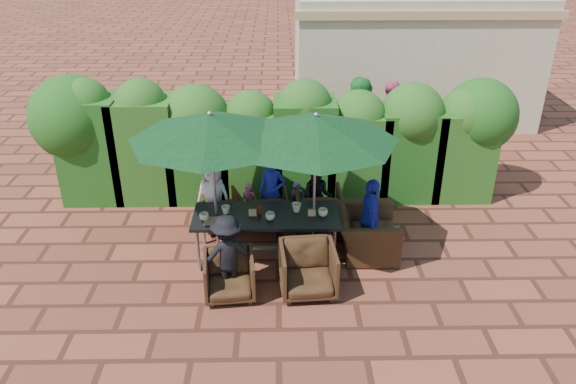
{
  "coord_description": "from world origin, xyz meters",
  "views": [
    {
      "loc": [
        0.02,
        -7.57,
        5.12
      ],
      "look_at": [
        0.16,
        0.4,
        1.04
      ],
      "focal_mm": 35.0,
      "sensor_mm": 36.0,
      "label": 1
    }
  ],
  "objects_px": {
    "dining_table": "(266,219)",
    "chair_near_right": "(308,268)",
    "chair_far_mid": "(269,207)",
    "chair_far_left": "(221,209)",
    "umbrella_left": "(210,127)",
    "chair_end_right": "(367,227)",
    "chair_near_left": "(229,274)",
    "chair_far_right": "(318,207)",
    "umbrella_right": "(316,128)"
  },
  "relations": [
    {
      "from": "dining_table",
      "to": "chair_near_right",
      "type": "xyz_separation_m",
      "value": [
        0.62,
        -0.97,
        -0.26
      ]
    },
    {
      "from": "umbrella_left",
      "to": "chair_far_right",
      "type": "xyz_separation_m",
      "value": [
        1.68,
        0.82,
        -1.8
      ]
    },
    {
      "from": "chair_far_left",
      "to": "chair_end_right",
      "type": "relative_size",
      "value": 0.63
    },
    {
      "from": "dining_table",
      "to": "chair_end_right",
      "type": "bearing_deg",
      "value": 2.1
    },
    {
      "from": "chair_near_right",
      "to": "chair_far_left",
      "type": "bearing_deg",
      "value": 122.65
    },
    {
      "from": "dining_table",
      "to": "chair_far_right",
      "type": "relative_size",
      "value": 2.85
    },
    {
      "from": "chair_far_left",
      "to": "chair_far_mid",
      "type": "bearing_deg",
      "value": 163.18
    },
    {
      "from": "chair_far_left",
      "to": "chair_near_right",
      "type": "relative_size",
      "value": 0.85
    },
    {
      "from": "umbrella_right",
      "to": "chair_far_right",
      "type": "xyz_separation_m",
      "value": [
        0.14,
        0.9,
        -1.8
      ]
    },
    {
      "from": "chair_far_left",
      "to": "chair_near_right",
      "type": "bearing_deg",
      "value": 106.58
    },
    {
      "from": "dining_table",
      "to": "chair_near_right",
      "type": "relative_size",
      "value": 2.83
    },
    {
      "from": "dining_table",
      "to": "chair_near_left",
      "type": "distance_m",
      "value": 1.21
    },
    {
      "from": "chair_far_mid",
      "to": "chair_near_left",
      "type": "xyz_separation_m",
      "value": [
        -0.54,
        -2.04,
        0.02
      ]
    },
    {
      "from": "umbrella_left",
      "to": "chair_near_left",
      "type": "bearing_deg",
      "value": -76.02
    },
    {
      "from": "chair_far_left",
      "to": "chair_far_right",
      "type": "xyz_separation_m",
      "value": [
        1.71,
        -0.08,
        0.06
      ]
    },
    {
      "from": "umbrella_left",
      "to": "chair_near_right",
      "type": "distance_m",
      "value": 2.51
    },
    {
      "from": "umbrella_right",
      "to": "chair_far_mid",
      "type": "height_order",
      "value": "umbrella_right"
    },
    {
      "from": "dining_table",
      "to": "chair_end_right",
      "type": "xyz_separation_m",
      "value": [
        1.63,
        0.06,
        -0.19
      ]
    },
    {
      "from": "umbrella_left",
      "to": "chair_far_left",
      "type": "xyz_separation_m",
      "value": [
        -0.03,
        0.9,
        -1.86
      ]
    },
    {
      "from": "umbrella_left",
      "to": "chair_end_right",
      "type": "distance_m",
      "value": 2.98
    },
    {
      "from": "chair_near_right",
      "to": "chair_end_right",
      "type": "height_order",
      "value": "chair_end_right"
    },
    {
      "from": "chair_end_right",
      "to": "chair_near_left",
      "type": "bearing_deg",
      "value": 118.27
    },
    {
      "from": "chair_far_right",
      "to": "umbrella_left",
      "type": "bearing_deg",
      "value": 25.18
    },
    {
      "from": "umbrella_left",
      "to": "chair_far_left",
      "type": "height_order",
      "value": "umbrella_left"
    },
    {
      "from": "umbrella_right",
      "to": "chair_far_mid",
      "type": "relative_size",
      "value": 3.56
    },
    {
      "from": "dining_table",
      "to": "chair_far_mid",
      "type": "xyz_separation_m",
      "value": [
        0.02,
        0.99,
        -0.33
      ]
    },
    {
      "from": "chair_far_right",
      "to": "chair_end_right",
      "type": "bearing_deg",
      "value": 131.98
    },
    {
      "from": "umbrella_right",
      "to": "chair_near_left",
      "type": "distance_m",
      "value": 2.46
    },
    {
      "from": "chair_far_left",
      "to": "chair_far_right",
      "type": "height_order",
      "value": "chair_far_right"
    },
    {
      "from": "dining_table",
      "to": "umbrella_left",
      "type": "distance_m",
      "value": 1.73
    },
    {
      "from": "chair_near_left",
      "to": "chair_near_right",
      "type": "distance_m",
      "value": 1.15
    },
    {
      "from": "chair_end_right",
      "to": "chair_far_left",
      "type": "bearing_deg",
      "value": 71.38
    },
    {
      "from": "chair_near_right",
      "to": "chair_far_right",
      "type": "bearing_deg",
      "value": 77.3
    },
    {
      "from": "chair_far_mid",
      "to": "chair_near_left",
      "type": "relative_size",
      "value": 0.95
    },
    {
      "from": "umbrella_left",
      "to": "dining_table",
      "type": "bearing_deg",
      "value": -3.01
    },
    {
      "from": "chair_near_left",
      "to": "umbrella_left",
      "type": "bearing_deg",
      "value": 98.03
    },
    {
      "from": "dining_table",
      "to": "umbrella_left",
      "type": "relative_size",
      "value": 0.94
    },
    {
      "from": "chair_near_left",
      "to": "chair_end_right",
      "type": "height_order",
      "value": "chair_end_right"
    },
    {
      "from": "chair_far_left",
      "to": "chair_far_right",
      "type": "relative_size",
      "value": 0.85
    },
    {
      "from": "dining_table",
      "to": "chair_far_mid",
      "type": "height_order",
      "value": "dining_table"
    },
    {
      "from": "chair_near_left",
      "to": "chair_end_right",
      "type": "relative_size",
      "value": 0.67
    },
    {
      "from": "umbrella_left",
      "to": "chair_near_right",
      "type": "xyz_separation_m",
      "value": [
        1.42,
        -1.01,
        -1.8
      ]
    },
    {
      "from": "umbrella_right",
      "to": "chair_far_right",
      "type": "relative_size",
      "value": 3.04
    },
    {
      "from": "chair_far_mid",
      "to": "chair_end_right",
      "type": "height_order",
      "value": "chair_end_right"
    },
    {
      "from": "chair_near_left",
      "to": "chair_far_mid",
      "type": "bearing_deg",
      "value": 69.21
    },
    {
      "from": "umbrella_right",
      "to": "chair_far_right",
      "type": "distance_m",
      "value": 2.02
    },
    {
      "from": "chair_near_left",
      "to": "chair_near_right",
      "type": "height_order",
      "value": "chair_near_right"
    },
    {
      "from": "chair_far_left",
      "to": "chair_far_mid",
      "type": "height_order",
      "value": "same"
    },
    {
      "from": "chair_far_mid",
      "to": "chair_end_right",
      "type": "distance_m",
      "value": 1.87
    },
    {
      "from": "dining_table",
      "to": "chair_far_right",
      "type": "height_order",
      "value": "chair_far_right"
    }
  ]
}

